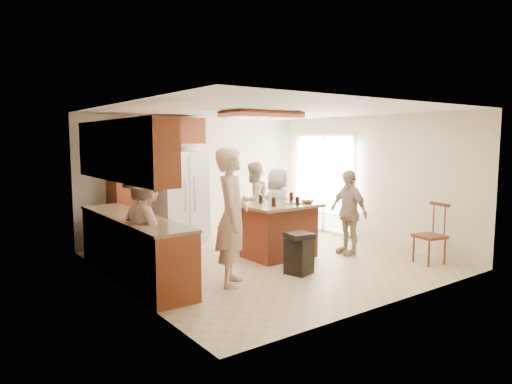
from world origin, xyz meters
TOP-DOWN VIEW (x-y plane):
  - room_shell at (4.37, 1.64)m, footprint 8.00×5.20m
  - person_front_left at (-1.20, -0.71)m, footprint 0.83×0.87m
  - person_behind_left at (0.76, 1.48)m, footprint 0.87×0.66m
  - person_behind_right at (0.81, 0.76)m, footprint 0.84×0.67m
  - person_side_right at (1.43, -0.45)m, footprint 0.54×0.92m
  - person_counter at (-2.20, -0.10)m, footprint 0.71×1.13m
  - left_cabinetry at (-2.24, 0.40)m, footprint 0.64×3.00m
  - back_wall_units at (-1.33, 2.20)m, footprint 1.80×0.60m
  - refrigerator at (-0.55, 2.12)m, footprint 0.90×0.76m
  - kitchen_island at (0.29, 0.12)m, footprint 1.28×1.03m
  - island_items at (0.47, -0.01)m, footprint 0.90×0.62m
  - trash_bin at (-0.09, -0.88)m, footprint 0.42×0.42m
  - spindle_chair at (2.05, -1.69)m, footprint 0.50×0.50m

SIDE VIEW (x-z plane):
  - trash_bin at x=-0.09m, z-range 0.00..0.63m
  - spindle_chair at x=2.05m, z-range -0.04..0.95m
  - kitchen_island at x=0.29m, z-range 0.01..0.94m
  - person_behind_right at x=0.81m, z-range 0.00..1.50m
  - person_side_right at x=1.43m, z-range 0.00..1.50m
  - person_behind_left at x=0.76m, z-range 0.00..1.58m
  - person_counter at x=-2.20m, z-range 0.00..1.62m
  - room_shell at x=4.37m, z-range -1.63..3.37m
  - refrigerator at x=-0.55m, z-range 0.00..1.80m
  - left_cabinetry at x=-2.24m, z-range -0.19..2.11m
  - person_front_left at x=-1.20m, z-range 0.00..1.93m
  - island_items at x=0.47m, z-range 0.90..1.05m
  - back_wall_units at x=-1.33m, z-range 0.15..2.60m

